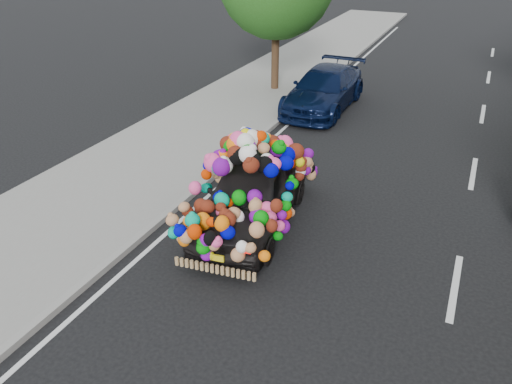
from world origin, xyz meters
TOP-DOWN VIEW (x-y plane):
  - ground at (0.00, 0.00)m, footprint 100.00×100.00m
  - sidewalk at (-4.30, 0.00)m, footprint 4.00×60.00m
  - kerb at (-2.35, 0.00)m, footprint 0.15×60.00m
  - lane_markings at (3.60, 0.00)m, footprint 6.00×50.00m
  - plush_art_car at (-0.57, 0.50)m, footprint 2.46×4.47m
  - navy_sedan at (-1.49, 8.31)m, footprint 1.95×4.69m

SIDE VIEW (x-z plane):
  - ground at x=0.00m, z-range 0.00..0.00m
  - lane_markings at x=3.60m, z-range 0.00..0.01m
  - sidewalk at x=-4.30m, z-range 0.00..0.12m
  - kerb at x=-2.35m, z-range 0.00..0.13m
  - navy_sedan at x=-1.49m, z-range 0.00..1.36m
  - plush_art_car at x=-0.57m, z-range 0.02..2.06m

